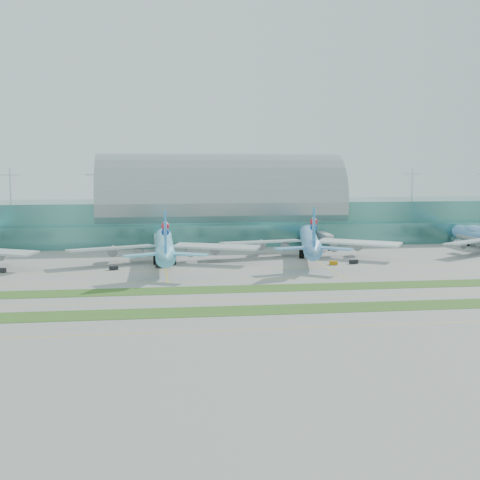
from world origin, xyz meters
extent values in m
plane|color=gray|center=(0.00, 0.00, 0.00)|extent=(700.00, 700.00, 0.00)
cube|color=#3D7A75|center=(0.00, 130.00, 10.00)|extent=(340.00, 42.00, 20.00)
cube|color=#3D7A75|center=(0.00, 106.00, 5.00)|extent=(340.00, 8.00, 10.00)
ellipsoid|color=#9EA5A8|center=(0.00, 130.00, 20.00)|extent=(340.00, 46.20, 16.17)
cylinder|color=white|center=(0.00, 130.00, 28.00)|extent=(0.80, 0.80, 16.00)
cube|color=#B2B7B7|center=(-31.00, 95.00, 5.50)|extent=(3.50, 22.00, 3.00)
cylinder|color=black|center=(-31.00, 85.00, 2.00)|extent=(1.00, 1.00, 4.00)
cube|color=#B2B7B7|center=(44.00, 95.00, 5.50)|extent=(3.50, 22.00, 3.00)
cylinder|color=black|center=(44.00, 85.00, 2.00)|extent=(1.00, 1.00, 4.00)
cube|color=#B2B7B7|center=(119.00, 95.00, 5.50)|extent=(3.50, 22.00, 3.00)
cube|color=#2D591E|center=(0.00, -28.00, 0.04)|extent=(420.00, 12.00, 0.08)
cube|color=#2D591E|center=(0.00, 2.00, 0.04)|extent=(420.00, 12.00, 0.08)
cube|color=yellow|center=(0.00, -48.00, 0.01)|extent=(420.00, 0.35, 0.01)
cube|color=yellow|center=(0.00, -14.00, 0.01)|extent=(420.00, 0.35, 0.01)
cube|color=yellow|center=(0.00, 18.00, 0.01)|extent=(420.00, 0.35, 0.01)
cube|color=yellow|center=(0.00, 40.00, 0.01)|extent=(420.00, 0.35, 0.01)
cylinder|color=#6ECFF4|center=(-29.12, 59.34, 6.81)|extent=(7.78, 69.30, 6.92)
ellipsoid|color=#6ECFF4|center=(-28.87, 78.72, 8.71)|extent=(6.84, 21.12, 4.93)
cone|color=#6ECFF4|center=(-28.65, 96.62, 6.81)|extent=(6.99, 5.67, 6.92)
cone|color=#6ECFF4|center=(-29.60, 20.27, 8.15)|extent=(6.70, 10.13, 6.58)
cube|color=silver|center=(-49.24, 57.36, 6.36)|extent=(34.26, 19.99, 1.36)
cylinder|color=gray|center=(-44.14, 63.32, 4.02)|extent=(3.87, 6.19, 3.80)
cube|color=silver|center=(-9.05, 56.85, 6.36)|extent=(34.14, 20.69, 1.36)
cylinder|color=gray|center=(-14.00, 62.95, 4.02)|extent=(3.87, 6.19, 3.80)
cube|color=#308AD8|center=(-29.58, 22.50, 15.18)|extent=(0.85, 14.68, 16.09)
cylinder|color=white|center=(-29.56, 23.61, 16.86)|extent=(1.07, 5.37, 5.36)
cylinder|color=black|center=(-28.79, 85.64, 1.67)|extent=(2.01, 2.01, 3.35)
cylinder|color=black|center=(-32.52, 54.91, 1.67)|extent=(2.01, 2.01, 3.35)
cylinder|color=black|center=(-25.82, 54.83, 1.67)|extent=(2.01, 2.01, 3.35)
cylinder|color=#69ABE8|center=(30.75, 67.57, 6.81)|extent=(20.63, 69.22, 6.92)
ellipsoid|color=#69ABE8|center=(34.63, 86.57, 8.72)|extent=(10.65, 21.94, 4.93)
cone|color=#69ABE8|center=(38.21, 104.12, 6.81)|extent=(7.90, 6.86, 6.92)
cone|color=#69ABE8|center=(22.94, 29.28, 8.15)|extent=(8.45, 11.16, 6.58)
cube|color=white|center=(10.61, 69.40, 6.37)|extent=(34.47, 14.36, 1.36)
cylinder|color=gray|center=(16.74, 74.31, 4.02)|extent=(4.95, 6.78, 3.80)
cube|color=white|center=(50.00, 61.36, 6.37)|extent=(32.57, 25.52, 1.36)
cylinder|color=gray|center=(46.28, 68.28, 4.02)|extent=(4.95, 6.78, 3.80)
cube|color=#2D82CA|center=(23.39, 31.46, 15.19)|extent=(3.59, 14.52, 16.10)
cylinder|color=white|center=(23.61, 32.56, 16.86)|extent=(2.06, 5.45, 5.36)
cylinder|color=black|center=(36.01, 93.35, 1.68)|extent=(2.01, 2.01, 3.35)
cylinder|color=black|center=(26.58, 63.87, 1.68)|extent=(2.01, 2.01, 3.35)
cylinder|color=black|center=(33.14, 62.53, 1.68)|extent=(2.01, 2.01, 3.35)
ellipsoid|color=#67A4E2|center=(113.69, 86.26, 7.93)|extent=(9.49, 19.93, 4.49)
cone|color=#67A4E2|center=(110.62, 102.26, 6.20)|extent=(7.14, 6.18, 6.30)
cube|color=silver|center=(99.45, 63.50, 5.79)|extent=(29.74, 22.97, 1.24)
cylinder|color=gray|center=(102.90, 69.75, 3.66)|extent=(4.45, 6.14, 3.45)
cylinder|color=black|center=(112.50, 92.45, 1.52)|extent=(1.83, 1.83, 3.05)
cube|color=black|center=(-87.71, 44.02, 0.80)|extent=(4.15, 2.45, 1.61)
cube|color=black|center=(-47.98, 44.78, 0.69)|extent=(3.50, 2.63, 1.39)
cube|color=black|center=(-30.91, 47.27, 0.89)|extent=(3.84, 1.99, 1.79)
cube|color=#C97D0B|center=(34.86, 45.59, 0.72)|extent=(3.58, 2.69, 1.45)
cube|color=black|center=(43.32, 47.00, 0.80)|extent=(3.64, 2.69, 1.60)
camera|label=1|loc=(-34.99, -199.79, 39.41)|focal=50.00mm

